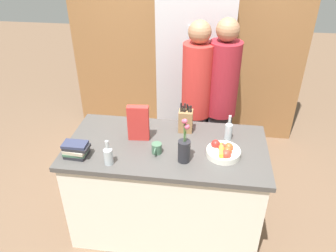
# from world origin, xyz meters

# --- Properties ---
(ground_plane) EXTENTS (14.00, 14.00, 0.00)m
(ground_plane) POSITION_xyz_m (0.00, 0.00, 0.00)
(ground_plane) COLOR brown
(kitchen_island) EXTENTS (1.63, 0.82, 0.90)m
(kitchen_island) POSITION_xyz_m (0.00, 0.00, 0.45)
(kitchen_island) COLOR silver
(kitchen_island) RESTS_ON ground_plane
(back_wall_wood) EXTENTS (2.83, 0.12, 2.60)m
(back_wall_wood) POSITION_xyz_m (0.00, 1.71, 1.30)
(back_wall_wood) COLOR olive
(back_wall_wood) RESTS_ON ground_plane
(refrigerator) EXTENTS (0.79, 0.62, 1.94)m
(refrigerator) POSITION_xyz_m (0.14, 1.35, 0.97)
(refrigerator) COLOR #B7B7BC
(refrigerator) RESTS_ON ground_plane
(fruit_bowl) EXTENTS (0.27, 0.27, 0.10)m
(fruit_bowl) POSITION_xyz_m (0.46, -0.08, 0.94)
(fruit_bowl) COLOR silver
(fruit_bowl) RESTS_ON kitchen_island
(knife_block) EXTENTS (0.12, 0.10, 0.27)m
(knife_block) POSITION_xyz_m (0.13, 0.24, 1.00)
(knife_block) COLOR olive
(knife_block) RESTS_ON kitchen_island
(flower_vase) EXTENTS (0.09, 0.09, 0.37)m
(flower_vase) POSITION_xyz_m (0.16, -0.19, 1.02)
(flower_vase) COLOR #232328
(flower_vase) RESTS_ON kitchen_island
(cereal_box) EXTENTS (0.18, 0.07, 0.30)m
(cereal_box) POSITION_xyz_m (-0.24, 0.06, 1.05)
(cereal_box) COLOR red
(cereal_box) RESTS_ON kitchen_island
(coffee_mug) EXTENTS (0.08, 0.11, 0.08)m
(coffee_mug) POSITION_xyz_m (-0.06, -0.12, 0.94)
(coffee_mug) COLOR #42664C
(coffee_mug) RESTS_ON kitchen_island
(book_stack) EXTENTS (0.20, 0.16, 0.12)m
(book_stack) POSITION_xyz_m (-0.67, -0.23, 0.96)
(book_stack) COLOR #232328
(book_stack) RESTS_ON kitchen_island
(bottle_oil) EXTENTS (0.07, 0.07, 0.20)m
(bottle_oil) POSITION_xyz_m (-0.39, -0.30, 0.98)
(bottle_oil) COLOR #B2BCC1
(bottle_oil) RESTS_ON kitchen_island
(bottle_vinegar) EXTENTS (0.06, 0.06, 0.22)m
(bottle_vinegar) POSITION_xyz_m (0.50, 0.16, 0.99)
(bottle_vinegar) COLOR #B2BCC1
(bottle_vinegar) RESTS_ON kitchen_island
(person_at_sink) EXTENTS (0.29, 0.29, 1.75)m
(person_at_sink) POSITION_xyz_m (0.20, 0.67, 1.00)
(person_at_sink) COLOR #383842
(person_at_sink) RESTS_ON ground_plane
(person_in_blue) EXTENTS (0.29, 0.29, 1.77)m
(person_in_blue) POSITION_xyz_m (0.44, 0.70, 1.01)
(person_in_blue) COLOR #383842
(person_in_blue) RESTS_ON ground_plane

